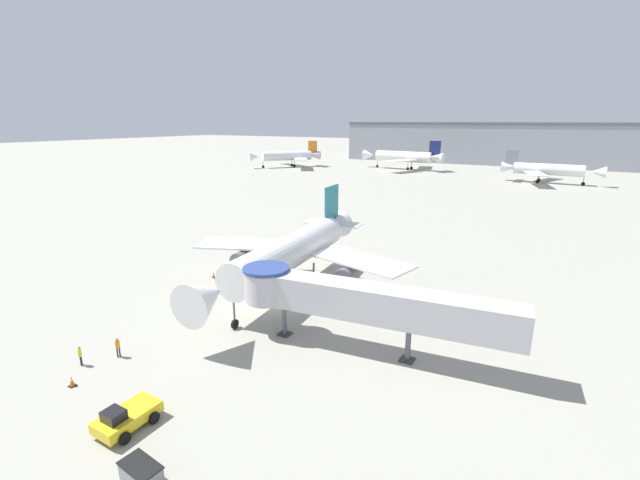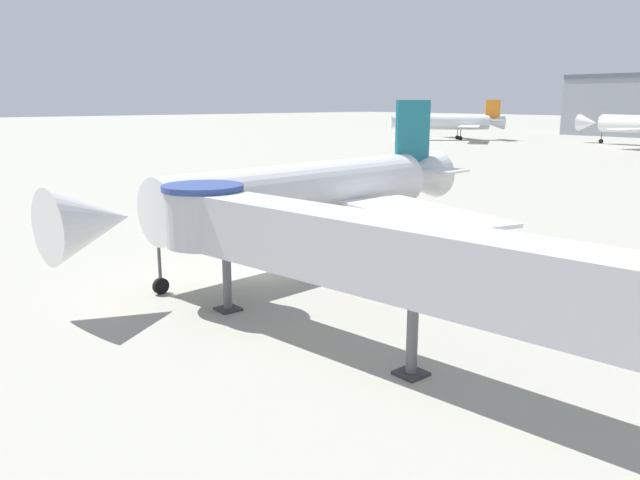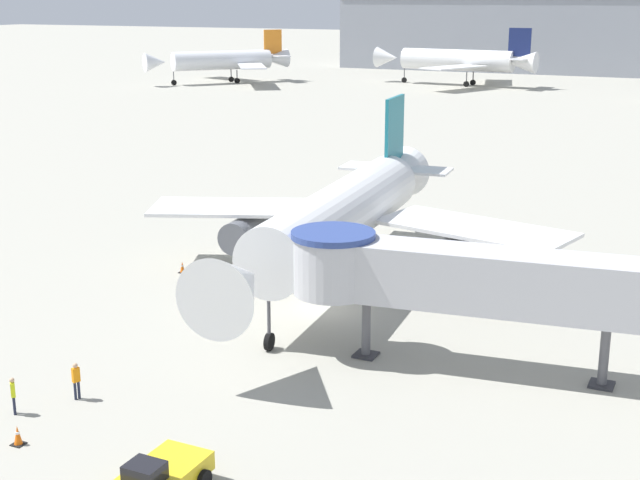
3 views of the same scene
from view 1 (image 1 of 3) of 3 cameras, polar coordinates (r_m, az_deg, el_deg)
The scene contains 14 objects.
ground_plane at distance 46.20m, azimuth -5.48°, elevation -8.28°, with size 800.00×800.00×0.00m, color #9E9B8E.
main_airplane at distance 48.57m, azimuth -3.71°, elevation -1.52°, with size 27.72×31.42×10.36m.
jet_bridge at distance 35.50m, azimuth 4.51°, elevation -7.92°, with size 23.45×5.94×6.21m.
pushback_tug_yellow at distance 31.41m, azimuth -24.43°, elevation -20.70°, with size 2.45×3.88×1.74m.
service_container_gray at distance 27.53m, azimuth -22.72°, elevation -26.83°, with size 2.49×1.56×1.22m.
traffic_cone_port_wing at distance 54.42m, azimuth -14.01°, elevation -4.52°, with size 0.45×0.45×0.74m.
traffic_cone_apron_front at distance 37.41m, azimuth -30.19°, elevation -15.97°, with size 0.49×0.49×0.81m.
traffic_cone_starboard_wing at distance 43.90m, azimuth 6.72°, elevation -9.21°, with size 0.39×0.39×0.65m.
ground_crew_marshaller at distance 39.46m, azimuth -25.37°, elevation -12.65°, with size 0.30×0.38×1.71m.
ground_crew_wing_walker at distance 39.58m, azimuth -29.35°, elevation -13.15°, with size 0.36×0.35×1.66m.
background_jet_gray_tail at distance 149.78m, azimuth 27.92°, elevation 8.33°, with size 28.51×29.49×9.59m.
background_jet_orange_tail at distance 180.28m, azimuth -4.22°, elevation 11.14°, with size 27.85×27.05×10.50m.
background_jet_navy_tail at distance 174.12m, azimuth 11.26°, elevation 10.84°, with size 33.63×32.48×11.36m.
terminal_building at distance 209.68m, azimuth 27.75°, elevation 11.25°, with size 172.54×26.86×17.94m.
Camera 1 is at (24.80, -34.20, 18.69)m, focal length 24.00 mm.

